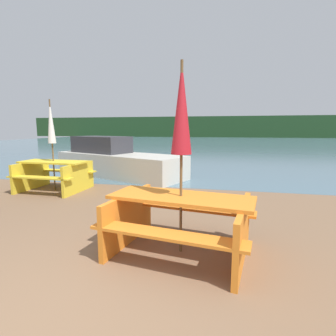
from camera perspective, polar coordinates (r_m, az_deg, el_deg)
The scene contains 7 objects.
water at distance 32.18m, azimuth 10.01°, elevation 5.49°, with size 60.00×50.00×0.00m.
far_treeline at distance 52.13m, azimuth 11.07°, elevation 8.80°, with size 80.00×1.60×4.00m.
picnic_table_orange at distance 3.57m, azimuth 2.80°, elevation -10.75°, with size 2.07×1.65×0.78m.
picnic_table_yellow at distance 7.66m, azimuth -23.54°, elevation -0.97°, with size 1.77×1.42×0.80m.
umbrella_white at distance 7.57m, azimuth -24.14°, elevation 8.94°, with size 0.21×0.21×2.41m.
umbrella_crimson at distance 3.38m, azimuth 2.98°, elevation 12.47°, with size 0.27×0.27×2.49m.
boat at distance 9.56m, azimuth -11.35°, elevation 1.59°, with size 5.17×3.33×1.37m.
Camera 1 is at (1.41, -1.53, 1.66)m, focal length 28.00 mm.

